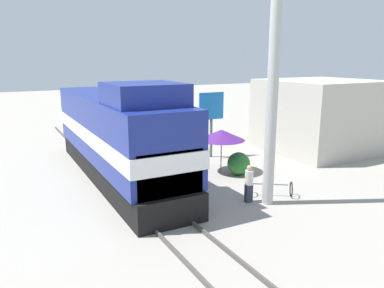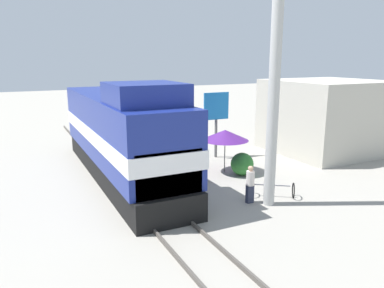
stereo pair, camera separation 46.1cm
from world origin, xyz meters
name	(u,v)px [view 1 (the left image)]	position (x,y,z in m)	size (l,w,h in m)	color
ground_plane	(145,202)	(0.00, 0.00, 0.00)	(120.00, 120.00, 0.00)	gray
rail_near	(128,203)	(-0.72, 0.00, 0.07)	(0.08, 38.77, 0.15)	#4C4742
rail_far	(161,197)	(0.72, 0.00, 0.07)	(0.08, 38.77, 0.15)	#4C4742
locomotive	(118,136)	(0.00, 3.44, 2.17)	(2.99, 13.45, 4.92)	black
utility_pole	(274,60)	(4.40, -2.51, 5.75)	(1.80, 0.44, 11.40)	#B2B2AD
vendor_umbrella	(221,135)	(5.07, 2.13, 1.98)	(2.43, 2.43, 2.25)	#4C4C4C
billboard_sign	(211,110)	(6.15, 4.97, 2.83)	(1.63, 0.12, 3.89)	#595959
shrub_cluster	(239,164)	(5.59, 1.26, 0.58)	(1.17, 1.17, 1.17)	#2D722D
person_bystander	(249,182)	(3.80, -2.03, 0.85)	(0.34, 0.34, 1.58)	#2D3347
bicycle	(270,188)	(5.04, -1.89, 0.35)	(1.89, 1.60, 0.67)	black
building_block_distant	(319,116)	(13.23, 3.30, 2.25)	(6.45, 6.22, 4.50)	#B7B2A3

